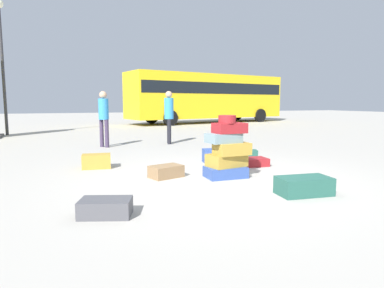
# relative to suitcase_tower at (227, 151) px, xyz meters

# --- Properties ---
(ground_plane) EXTENTS (80.00, 80.00, 0.00)m
(ground_plane) POSITION_rel_suitcase_tower_xyz_m (-0.18, -0.11, -0.48)
(ground_plane) COLOR #ADA89E
(suitcase_tower) EXTENTS (0.77, 0.58, 1.13)m
(suitcase_tower) POSITION_rel_suitcase_tower_xyz_m (0.00, 0.00, 0.00)
(suitcase_tower) COLOR #334F99
(suitcase_tower) RESTS_ON ground
(suitcase_teal_left_side) EXTENTS (0.82, 0.51, 0.26)m
(suitcase_teal_left_side) POSITION_rel_suitcase_tower_xyz_m (0.53, -1.45, -0.35)
(suitcase_teal_left_side) COLOR #26594C
(suitcase_teal_left_side) RESTS_ON ground
(suitcase_maroon_upright_blue) EXTENTS (0.79, 0.48, 0.17)m
(suitcase_maroon_upright_blue) POSITION_rel_suitcase_tower_xyz_m (0.94, 0.79, -0.39)
(suitcase_maroon_upright_blue) COLOR maroon
(suitcase_maroon_upright_blue) RESTS_ON ground
(suitcase_brown_foreground_near) EXTENTS (0.65, 0.52, 0.22)m
(suitcase_brown_foreground_near) POSITION_rel_suitcase_tower_xyz_m (-1.04, 0.39, -0.37)
(suitcase_brown_foreground_near) COLOR olive
(suitcase_brown_foreground_near) RESTS_ON ground
(suitcase_teal_right_side) EXTENTS (0.71, 0.49, 0.25)m
(suitcase_teal_right_side) POSITION_rel_suitcase_tower_xyz_m (1.17, 1.46, -0.35)
(suitcase_teal_right_side) COLOR #26594C
(suitcase_teal_right_side) RESTS_ON ground
(suitcase_navy_foreground_far) EXTENTS (0.65, 0.42, 0.31)m
(suitcase_navy_foreground_far) POSITION_rel_suitcase_tower_xyz_m (0.48, 1.47, -0.33)
(suitcase_navy_foreground_far) COLOR #334F99
(suitcase_navy_foreground_far) RESTS_ON ground
(suitcase_tan_white_trunk) EXTENTS (0.61, 0.41, 0.29)m
(suitcase_tan_white_trunk) POSITION_rel_suitcase_tower_xyz_m (-2.15, 1.73, -0.33)
(suitcase_tan_white_trunk) COLOR #B28C33
(suitcase_tan_white_trunk) RESTS_ON ground
(suitcase_charcoal_behind_tower) EXTENTS (0.70, 0.56, 0.21)m
(suitcase_charcoal_behind_tower) POSITION_rel_suitcase_tower_xyz_m (-2.33, -1.36, -0.37)
(suitcase_charcoal_behind_tower) COLOR #4C4C51
(suitcase_charcoal_behind_tower) RESTS_ON ground
(person_bearded_onlooker) EXTENTS (0.30, 0.30, 1.69)m
(person_bearded_onlooker) POSITION_rel_suitcase_tower_xyz_m (-1.60, 5.04, 0.53)
(person_bearded_onlooker) COLOR #3F334C
(person_bearded_onlooker) RESTS_ON ground
(person_tourist_with_camera) EXTENTS (0.30, 0.33, 1.72)m
(person_tourist_with_camera) POSITION_rel_suitcase_tower_xyz_m (0.49, 5.14, 0.55)
(person_tourist_with_camera) COLOR black
(person_tourist_with_camera) RESTS_ON ground
(parked_bus) EXTENTS (11.25, 4.64, 3.15)m
(parked_bus) POSITION_rel_suitcase_tower_xyz_m (6.34, 15.25, 1.36)
(parked_bus) COLOR yellow
(parked_bus) RESTS_ON ground
(lamp_post) EXTENTS (0.36, 0.36, 5.43)m
(lamp_post) POSITION_rel_suitcase_tower_xyz_m (-4.94, 10.33, 3.13)
(lamp_post) COLOR #333338
(lamp_post) RESTS_ON ground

